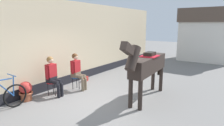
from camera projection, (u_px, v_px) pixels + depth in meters
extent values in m
plane|color=slate|center=(142.00, 80.00, 8.64)|extent=(40.00, 40.00, 0.00)
cube|color=#CCB793|center=(75.00, 42.00, 8.50)|extent=(0.30, 14.00, 3.40)
cube|color=black|center=(77.00, 75.00, 8.79)|extent=(0.34, 14.00, 0.36)
cube|color=silver|center=(206.00, 42.00, 13.28)|extent=(3.20, 2.40, 2.60)
cube|color=brown|center=(208.00, 15.00, 12.93)|extent=(3.40, 2.60, 0.90)
cylinder|color=red|center=(52.00, 82.00, 6.78)|extent=(0.34, 0.34, 0.03)
cylinder|color=black|center=(55.00, 90.00, 6.76)|extent=(0.02, 0.02, 0.45)
cylinder|color=black|center=(53.00, 88.00, 6.96)|extent=(0.02, 0.02, 0.45)
cylinder|color=black|center=(48.00, 90.00, 6.75)|extent=(0.02, 0.02, 0.45)
cube|color=black|center=(52.00, 79.00, 6.76)|extent=(0.27, 0.34, 0.20)
cube|color=maroon|center=(51.00, 70.00, 6.69)|extent=(0.25, 0.36, 0.44)
sphere|color=tan|center=(50.00, 60.00, 6.62)|extent=(0.20, 0.20, 0.20)
sphere|color=olive|center=(50.00, 60.00, 6.63)|extent=(0.22, 0.22, 0.22)
cylinder|color=black|center=(57.00, 81.00, 6.74)|extent=(0.39, 0.16, 0.13)
cylinder|color=black|center=(62.00, 90.00, 6.71)|extent=(0.11, 0.11, 0.46)
cylinder|color=black|center=(54.00, 82.00, 6.61)|extent=(0.39, 0.16, 0.13)
cylinder|color=black|center=(58.00, 91.00, 6.57)|extent=(0.11, 0.11, 0.46)
cylinder|color=maroon|center=(56.00, 71.00, 6.86)|extent=(0.09, 0.09, 0.42)
cylinder|color=maroon|center=(47.00, 73.00, 6.52)|extent=(0.09, 0.09, 0.42)
cylinder|color=#194C99|center=(76.00, 77.00, 7.45)|extent=(0.34, 0.34, 0.03)
cylinder|color=black|center=(79.00, 84.00, 7.44)|extent=(0.02, 0.02, 0.45)
cylinder|color=black|center=(77.00, 82.00, 7.64)|extent=(0.02, 0.02, 0.45)
cylinder|color=black|center=(73.00, 84.00, 7.43)|extent=(0.02, 0.02, 0.45)
cube|color=brown|center=(76.00, 74.00, 7.43)|extent=(0.27, 0.34, 0.20)
cube|color=maroon|center=(76.00, 66.00, 7.37)|extent=(0.25, 0.36, 0.44)
sphere|color=tan|center=(75.00, 57.00, 7.30)|extent=(0.20, 0.20, 0.20)
sphere|color=#593319|center=(75.00, 56.00, 7.30)|extent=(0.22, 0.22, 0.22)
cylinder|color=brown|center=(81.00, 76.00, 7.42)|extent=(0.39, 0.17, 0.13)
cylinder|color=brown|center=(85.00, 84.00, 7.39)|extent=(0.11, 0.11, 0.46)
cylinder|color=brown|center=(79.00, 77.00, 7.28)|extent=(0.39, 0.17, 0.13)
cylinder|color=brown|center=(83.00, 85.00, 7.25)|extent=(0.11, 0.11, 0.46)
cylinder|color=maroon|center=(79.00, 66.00, 7.54)|extent=(0.09, 0.09, 0.42)
cylinder|color=maroon|center=(73.00, 69.00, 7.20)|extent=(0.09, 0.09, 0.42)
cube|color=#2D231E|center=(148.00, 65.00, 6.36)|extent=(0.55, 2.22, 0.52)
cylinder|color=#2D231E|center=(140.00, 95.00, 5.60)|extent=(0.13, 0.13, 0.90)
cylinder|color=#2D231E|center=(131.00, 93.00, 5.76)|extent=(0.13, 0.13, 0.90)
cylinder|color=#2D231E|center=(161.00, 79.00, 7.22)|extent=(0.13, 0.13, 0.90)
cylinder|color=#2D231E|center=(153.00, 78.00, 7.38)|extent=(0.13, 0.13, 0.90)
cylinder|color=#2D231E|center=(133.00, 58.00, 5.28)|extent=(0.31, 0.64, 0.73)
cube|color=#2D231E|center=(127.00, 49.00, 4.93)|extent=(0.21, 0.54, 0.40)
cube|color=black|center=(133.00, 53.00, 5.27)|extent=(0.07, 0.63, 0.48)
cylinder|color=black|center=(159.00, 67.00, 7.37)|extent=(0.10, 0.10, 0.65)
cube|color=red|center=(150.00, 56.00, 6.39)|extent=(0.53, 0.62, 0.03)
cube|color=black|center=(150.00, 54.00, 6.38)|extent=(0.30, 0.45, 0.12)
cylinder|color=#A85638|center=(26.00, 96.00, 6.36)|extent=(0.34, 0.34, 0.28)
cylinder|color=#A85638|center=(26.00, 93.00, 6.33)|extent=(0.43, 0.43, 0.04)
sphere|color=red|center=(26.00, 88.00, 6.30)|extent=(0.40, 0.40, 0.40)
torus|color=black|center=(15.00, 96.00, 5.83)|extent=(0.08, 0.71, 0.71)
cylinder|color=#235199|center=(4.00, 88.00, 5.54)|extent=(0.06, 0.50, 0.60)
cylinder|color=#235199|center=(13.00, 86.00, 5.75)|extent=(0.04, 0.09, 0.60)
cylinder|color=#235199|center=(11.00, 75.00, 5.66)|extent=(0.50, 0.05, 0.03)
cube|color=maroon|center=(86.00, 79.00, 8.53)|extent=(0.20, 0.30, 0.20)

